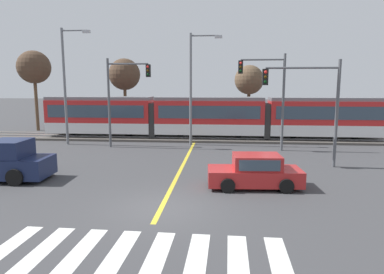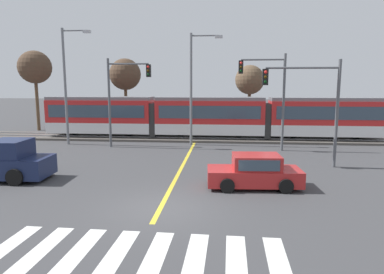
# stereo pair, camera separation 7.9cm
# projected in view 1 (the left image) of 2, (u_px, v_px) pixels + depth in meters

# --- Properties ---
(ground_plane) EXTENTS (200.00, 200.00, 0.00)m
(ground_plane) POSITION_uv_depth(u_px,v_px,m) (161.00, 209.00, 12.94)
(ground_plane) COLOR #3D3D3F
(track_bed) EXTENTS (120.00, 4.00, 0.18)m
(track_bed) POSITION_uv_depth(u_px,v_px,m) (196.00, 138.00, 29.44)
(track_bed) COLOR #4C4742
(track_bed) RESTS_ON ground
(rail_near) EXTENTS (120.00, 0.08, 0.10)m
(rail_near) POSITION_uv_depth(u_px,v_px,m) (195.00, 138.00, 28.71)
(rail_near) COLOR #939399
(rail_near) RESTS_ON track_bed
(rail_far) EXTENTS (120.00, 0.08, 0.10)m
(rail_far) POSITION_uv_depth(u_px,v_px,m) (197.00, 135.00, 30.12)
(rail_far) COLOR #939399
(rail_far) RESTS_ON track_bed
(light_rail_tram) EXTENTS (28.00, 2.64, 3.43)m
(light_rail_tram) POSITION_uv_depth(u_px,v_px,m) (209.00, 116.00, 29.03)
(light_rail_tram) COLOR silver
(light_rail_tram) RESTS_ON track_bed
(crosswalk_stripe_0) EXTENTS (0.60, 2.81, 0.01)m
(crosswalk_stripe_0) POSITION_uv_depth(u_px,v_px,m) (9.00, 246.00, 9.91)
(crosswalk_stripe_0) COLOR silver
(crosswalk_stripe_0) RESTS_ON ground
(crosswalk_stripe_1) EXTENTS (0.60, 2.81, 0.01)m
(crosswalk_stripe_1) POSITION_uv_depth(u_px,v_px,m) (45.00, 248.00, 9.79)
(crosswalk_stripe_1) COLOR silver
(crosswalk_stripe_1) RESTS_ON ground
(crosswalk_stripe_2) EXTENTS (0.60, 2.81, 0.01)m
(crosswalk_stripe_2) POSITION_uv_depth(u_px,v_px,m) (81.00, 250.00, 9.68)
(crosswalk_stripe_2) COLOR silver
(crosswalk_stripe_2) RESTS_ON ground
(crosswalk_stripe_3) EXTENTS (0.60, 2.81, 0.01)m
(crosswalk_stripe_3) POSITION_uv_depth(u_px,v_px,m) (119.00, 252.00, 9.56)
(crosswalk_stripe_3) COLOR silver
(crosswalk_stripe_3) RESTS_ON ground
(crosswalk_stripe_4) EXTENTS (0.60, 2.81, 0.01)m
(crosswalk_stripe_4) POSITION_uv_depth(u_px,v_px,m) (158.00, 254.00, 9.45)
(crosswalk_stripe_4) COLOR silver
(crosswalk_stripe_4) RESTS_ON ground
(crosswalk_stripe_5) EXTENTS (0.60, 2.81, 0.01)m
(crosswalk_stripe_5) POSITION_uv_depth(u_px,v_px,m) (197.00, 256.00, 9.33)
(crosswalk_stripe_5) COLOR silver
(crosswalk_stripe_5) RESTS_ON ground
(crosswalk_stripe_6) EXTENTS (0.60, 2.81, 0.01)m
(crosswalk_stripe_6) POSITION_uv_depth(u_px,v_px,m) (238.00, 259.00, 9.22)
(crosswalk_stripe_6) COLOR silver
(crosswalk_stripe_6) RESTS_ON ground
(crosswalk_stripe_7) EXTENTS (0.60, 2.81, 0.01)m
(crosswalk_stripe_7) POSITION_uv_depth(u_px,v_px,m) (279.00, 261.00, 9.10)
(crosswalk_stripe_7) COLOR silver
(crosswalk_stripe_7) RESTS_ON ground
(lane_centre_line) EXTENTS (0.20, 16.26, 0.01)m
(lane_centre_line) POSITION_uv_depth(u_px,v_px,m) (182.00, 167.00, 19.48)
(lane_centre_line) COLOR gold
(lane_centre_line) RESTS_ON ground
(sedan_crossing) EXTENTS (4.30, 2.12, 1.52)m
(sedan_crossing) POSITION_uv_depth(u_px,v_px,m) (255.00, 172.00, 15.55)
(sedan_crossing) COLOR #B22323
(sedan_crossing) RESTS_ON ground
(traffic_light_far_right) EXTENTS (3.25, 0.38, 6.76)m
(traffic_light_far_right) POSITION_uv_depth(u_px,v_px,m) (269.00, 88.00, 23.79)
(traffic_light_far_right) COLOR #515459
(traffic_light_far_right) RESTS_ON ground
(traffic_light_mid_right) EXTENTS (4.25, 0.38, 6.02)m
(traffic_light_mid_right) POSITION_uv_depth(u_px,v_px,m) (311.00, 96.00, 19.04)
(traffic_light_mid_right) COLOR #515459
(traffic_light_mid_right) RESTS_ON ground
(traffic_light_far_left) EXTENTS (3.25, 0.38, 6.54)m
(traffic_light_far_left) POSITION_uv_depth(u_px,v_px,m) (122.00, 90.00, 25.02)
(traffic_light_far_left) COLOR #515459
(traffic_light_far_left) RESTS_ON ground
(street_lamp_west) EXTENTS (2.30, 0.28, 8.86)m
(street_lamp_west) POSITION_uv_depth(u_px,v_px,m) (67.00, 80.00, 26.14)
(street_lamp_west) COLOR slate
(street_lamp_west) RESTS_ON ground
(street_lamp_centre) EXTENTS (2.46, 0.28, 8.46)m
(street_lamp_centre) POSITION_uv_depth(u_px,v_px,m) (194.00, 82.00, 26.01)
(street_lamp_centre) COLOR slate
(street_lamp_centre) RESTS_ON ground
(bare_tree_far_west) EXTENTS (3.26, 3.26, 8.01)m
(bare_tree_far_west) POSITION_uv_depth(u_px,v_px,m) (34.00, 68.00, 34.11)
(bare_tree_far_west) COLOR brown
(bare_tree_far_west) RESTS_ON ground
(bare_tree_west) EXTENTS (3.22, 3.22, 7.30)m
(bare_tree_west) POSITION_uv_depth(u_px,v_px,m) (124.00, 75.00, 35.12)
(bare_tree_west) COLOR brown
(bare_tree_west) RESTS_ON ground
(bare_tree_east) EXTENTS (2.85, 2.85, 6.54)m
(bare_tree_east) POSITION_uv_depth(u_px,v_px,m) (249.00, 80.00, 33.43)
(bare_tree_east) COLOR brown
(bare_tree_east) RESTS_ON ground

